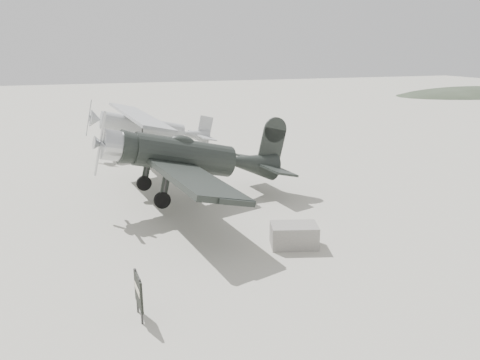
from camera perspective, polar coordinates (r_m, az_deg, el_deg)
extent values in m
plane|color=#A29F8F|center=(18.78, 2.31, -5.92)|extent=(160.00, 160.00, 0.00)
ellipsoid|color=#303A2A|center=(79.86, 26.73, 9.30)|extent=(32.00, 16.00, 5.20)
cylinder|color=black|center=(21.20, -6.84, 2.87)|extent=(4.75, 2.09, 1.46)
cone|color=black|center=(22.55, 1.40, 3.91)|extent=(2.87, 1.72, 1.35)
cylinder|color=#AFB1B3|center=(20.38, -15.27, 1.88)|extent=(1.11, 1.41, 1.29)
cone|color=#AFB1B3|center=(20.28, -16.99, 1.67)|extent=(0.44, 0.63, 0.58)
cube|color=#AFB1B3|center=(20.29, -16.79, 1.69)|extent=(0.09, 0.19, 2.71)
ellipsoid|color=black|center=(21.00, -7.44, 4.52)|extent=(1.23, 0.86, 0.48)
cube|color=black|center=(21.06, -8.67, 1.69)|extent=(3.93, 12.69, 0.23)
cube|color=black|center=(22.93, 3.25, 4.22)|extent=(1.75, 4.49, 0.10)
cube|color=black|center=(22.85, 3.63, 6.43)|extent=(1.25, 0.28, 1.88)
cylinder|color=black|center=(20.06, -8.37, -3.29)|extent=(0.73, 0.27, 0.71)
cylinder|color=black|center=(22.63, -10.64, -1.16)|extent=(0.73, 0.27, 0.71)
cylinder|color=#333333|center=(19.84, -8.45, -1.38)|extent=(0.13, 0.13, 1.46)
cylinder|color=#333333|center=(22.43, -10.74, 0.55)|extent=(0.13, 0.13, 1.46)
cylinder|color=black|center=(23.17, 3.79, 3.07)|extent=(0.24, 0.11, 0.23)
cylinder|color=#919496|center=(31.76, -11.75, 6.40)|extent=(5.55, 1.65, 1.16)
cone|color=#919496|center=(32.71, -5.41, 6.93)|extent=(1.98, 1.22, 1.05)
cone|color=#919496|center=(31.28, -17.23, 5.87)|extent=(0.73, 1.15, 1.09)
cube|color=#919496|center=(31.24, -18.00, 5.79)|extent=(0.07, 0.15, 2.31)
cube|color=#919496|center=(31.58, -12.57, 7.49)|extent=(3.05, 11.70, 0.19)
cube|color=#919496|center=(32.87, -4.54, 7.09)|extent=(1.27, 3.65, 0.08)
cube|color=#919496|center=(32.81, -4.39, 8.28)|extent=(0.95, 0.17, 1.37)
cylinder|color=black|center=(30.79, -12.65, 3.01)|extent=(0.60, 0.20, 0.59)
cylinder|color=black|center=(33.01, -13.46, 3.82)|extent=(0.60, 0.20, 0.59)
cylinder|color=#333333|center=(30.66, -12.71, 4.10)|extent=(0.10, 0.10, 1.26)
cylinder|color=#333333|center=(32.90, -13.52, 4.84)|extent=(0.10, 0.10, 1.26)
cylinder|color=black|center=(33.00, -4.18, 6.49)|extent=(0.20, 0.09, 0.19)
cube|color=slate|center=(17.14, 6.60, -6.73)|extent=(1.88, 1.45, 0.83)
cylinder|color=#333333|center=(12.75, -11.97, -14.30)|extent=(0.06, 0.06, 1.30)
cylinder|color=#333333|center=(13.27, -12.48, -13.05)|extent=(0.06, 0.06, 1.30)
cube|color=black|center=(12.93, -12.27, -13.08)|extent=(0.12, 0.90, 0.90)
cube|color=beige|center=(12.91, -12.44, -12.91)|extent=(0.06, 0.70, 0.18)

